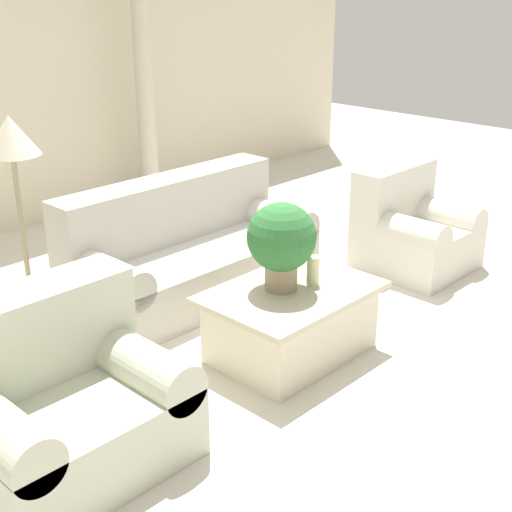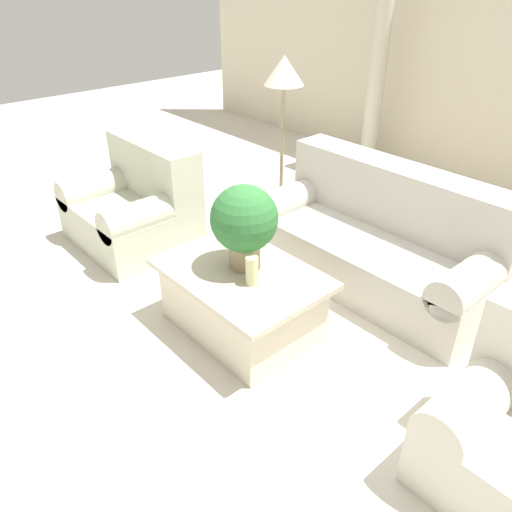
# 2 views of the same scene
# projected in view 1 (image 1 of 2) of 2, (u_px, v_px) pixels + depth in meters

# --- Properties ---
(ground_plane) EXTENTS (16.00, 16.00, 0.00)m
(ground_plane) POSITION_uv_depth(u_px,v_px,m) (245.00, 323.00, 5.27)
(ground_plane) COLOR silver
(wall_back) EXTENTS (10.00, 0.06, 3.20)m
(wall_back) POSITION_uv_depth(u_px,v_px,m) (5.00, 65.00, 6.71)
(wall_back) COLOR beige
(wall_back) RESTS_ON ground_plane
(sofa_long) EXTENTS (2.02, 0.91, 0.91)m
(sofa_long) POSITION_uv_depth(u_px,v_px,m) (188.00, 251.00, 5.66)
(sofa_long) COLOR #B7B2A8
(sofa_long) RESTS_ON ground_plane
(loveseat) EXTENTS (1.11, 0.91, 0.91)m
(loveseat) POSITION_uv_depth(u_px,v_px,m) (61.00, 399.00, 3.68)
(loveseat) COLOR beige
(loveseat) RESTS_ON ground_plane
(coffee_table) EXTENTS (1.13, 0.80, 0.48)m
(coffee_table) POSITION_uv_depth(u_px,v_px,m) (291.00, 322.00, 4.75)
(coffee_table) COLOR beige
(coffee_table) RESTS_ON ground_plane
(potted_plant) EXTENTS (0.45, 0.45, 0.59)m
(potted_plant) POSITION_uv_depth(u_px,v_px,m) (281.00, 240.00, 4.55)
(potted_plant) COLOR #937F60
(potted_plant) RESTS_ON coffee_table
(pillar_candle) EXTENTS (0.08, 0.08, 0.20)m
(pillar_candle) POSITION_uv_depth(u_px,v_px,m) (313.00, 271.00, 4.71)
(pillar_candle) COLOR beige
(pillar_candle) RESTS_ON coffee_table
(floor_lamp) EXTENTS (0.36, 0.36, 1.58)m
(floor_lamp) POSITION_uv_depth(u_px,v_px,m) (13.00, 155.00, 4.53)
(floor_lamp) COLOR gray
(floor_lamp) RESTS_ON ground_plane
(column_right) EXTENTS (0.28, 0.28, 2.43)m
(column_right) POSITION_uv_depth(u_px,v_px,m) (145.00, 92.00, 7.45)
(column_right) COLOR beige
(column_right) RESTS_ON ground_plane
(armchair) EXTENTS (0.88, 0.84, 0.88)m
(armchair) POSITION_uv_depth(u_px,v_px,m) (412.00, 228.00, 6.16)
(armchair) COLOR beige
(armchair) RESTS_ON ground_plane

